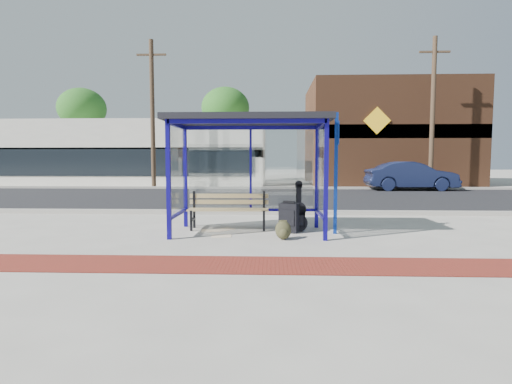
{
  "coord_description": "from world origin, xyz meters",
  "views": [
    {
      "loc": [
        0.47,
        -8.31,
        1.52
      ],
      "look_at": [
        0.14,
        0.2,
        0.85
      ],
      "focal_mm": 28.0,
      "sensor_mm": 36.0,
      "label": 1
    }
  ],
  "objects_px": {
    "fire_hydrant": "(455,181)",
    "bench": "(228,208)",
    "backpack": "(283,230)",
    "suitcase": "(289,218)",
    "parked_car": "(411,176)",
    "guitar_bag": "(299,214)"
  },
  "relations": [
    {
      "from": "suitcase",
      "to": "parked_car",
      "type": "distance_m",
      "value": 14.08
    },
    {
      "from": "suitcase",
      "to": "parked_car",
      "type": "height_order",
      "value": "parked_car"
    },
    {
      "from": "backpack",
      "to": "parked_car",
      "type": "relative_size",
      "value": 0.08
    },
    {
      "from": "parked_car",
      "to": "fire_hydrant",
      "type": "distance_m",
      "value": 3.27
    },
    {
      "from": "bench",
      "to": "suitcase",
      "type": "xyz_separation_m",
      "value": [
        1.32,
        -0.37,
        -0.16
      ]
    },
    {
      "from": "bench",
      "to": "suitcase",
      "type": "distance_m",
      "value": 1.38
    },
    {
      "from": "backpack",
      "to": "fire_hydrant",
      "type": "xyz_separation_m",
      "value": [
        9.83,
        14.57,
        0.22
      ]
    },
    {
      "from": "guitar_bag",
      "to": "suitcase",
      "type": "xyz_separation_m",
      "value": [
        -0.21,
        -0.1,
        -0.07
      ]
    },
    {
      "from": "fire_hydrant",
      "to": "guitar_bag",
      "type": "bearing_deg",
      "value": -124.67
    },
    {
      "from": "fire_hydrant",
      "to": "bench",
      "type": "bearing_deg",
      "value": -129.35
    },
    {
      "from": "backpack",
      "to": "parked_car",
      "type": "distance_m",
      "value": 14.83
    },
    {
      "from": "guitar_bag",
      "to": "parked_car",
      "type": "bearing_deg",
      "value": 51.76
    },
    {
      "from": "parked_car",
      "to": "backpack",
      "type": "bearing_deg",
      "value": 151.45
    },
    {
      "from": "guitar_bag",
      "to": "suitcase",
      "type": "height_order",
      "value": "guitar_bag"
    },
    {
      "from": "bench",
      "to": "guitar_bag",
      "type": "distance_m",
      "value": 1.56
    },
    {
      "from": "bench",
      "to": "backpack",
      "type": "distance_m",
      "value": 1.67
    },
    {
      "from": "backpack",
      "to": "parked_car",
      "type": "height_order",
      "value": "parked_car"
    },
    {
      "from": "guitar_bag",
      "to": "fire_hydrant",
      "type": "relative_size",
      "value": 1.42
    },
    {
      "from": "suitcase",
      "to": "fire_hydrant",
      "type": "height_order",
      "value": "fire_hydrant"
    },
    {
      "from": "guitar_bag",
      "to": "bench",
      "type": "bearing_deg",
      "value": 159.95
    },
    {
      "from": "fire_hydrant",
      "to": "backpack",
      "type": "bearing_deg",
      "value": -123.99
    },
    {
      "from": "bench",
      "to": "suitcase",
      "type": "bearing_deg",
      "value": -16.8
    }
  ]
}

